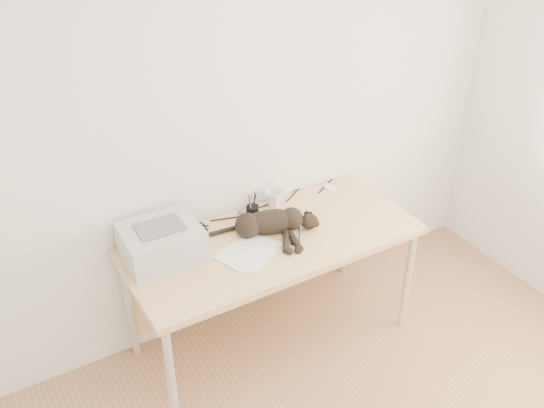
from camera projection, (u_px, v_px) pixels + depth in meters
wall_back at (239, 119)px, 3.24m from camera, size 3.50×0.00×3.50m
desk at (265, 250)px, 3.41m from camera, size 1.60×0.70×0.74m
printer at (161, 242)px, 3.09m from camera, size 0.40×0.34×0.19m
papers at (249, 252)px, 3.16m from camera, size 0.39×0.34×0.01m
cat at (268, 223)px, 3.28m from camera, size 0.59×0.41×0.14m
mug at (275, 198)px, 3.52m from camera, size 0.15×0.15×0.10m
pen_cup at (252, 213)px, 3.39m from camera, size 0.07×0.07×0.18m
remote_grey at (252, 217)px, 3.43m from camera, size 0.09×0.20×0.02m
remote_black at (295, 235)px, 3.28m from camera, size 0.14×0.18×0.02m
mouse at (329, 186)px, 3.71m from camera, size 0.06×0.10×0.03m
cable_tangle at (246, 210)px, 3.49m from camera, size 1.36×0.08×0.01m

